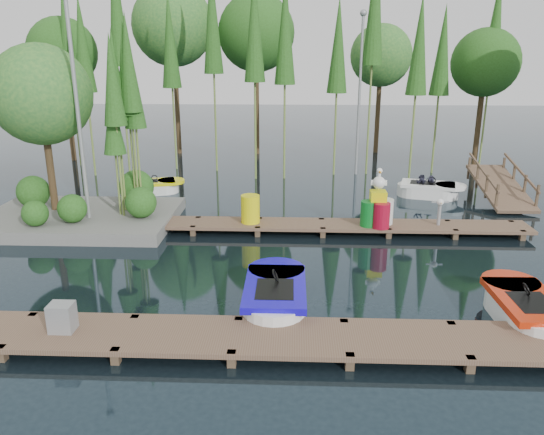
{
  "coord_description": "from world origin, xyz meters",
  "views": [
    {
      "loc": [
        1.1,
        -13.55,
        5.51
      ],
      "look_at": [
        0.5,
        0.5,
        1.1
      ],
      "focal_mm": 35.0,
      "sensor_mm": 36.0,
      "label": 1
    }
  ],
  "objects_px": {
    "boat_blue": "(275,297)",
    "boat_yellow_far": "(153,187)",
    "drum_cluster": "(378,209)",
    "boat_red": "(525,310)",
    "yellow_barrel": "(250,209)",
    "island": "(65,127)",
    "utility_cabinet": "(62,317)"
  },
  "relations": [
    {
      "from": "boat_blue",
      "to": "boat_red",
      "type": "bearing_deg",
      "value": -4.02
    },
    {
      "from": "boat_blue",
      "to": "yellow_barrel",
      "type": "bearing_deg",
      "value": 100.18
    },
    {
      "from": "boat_red",
      "to": "drum_cluster",
      "type": "relative_size",
      "value": 1.53
    },
    {
      "from": "boat_blue",
      "to": "yellow_barrel",
      "type": "xyz_separation_m",
      "value": [
        -0.98,
        5.34,
        0.46
      ]
    },
    {
      "from": "island",
      "to": "utility_cabinet",
      "type": "distance_m",
      "value": 8.72
    },
    {
      "from": "boat_blue",
      "to": "boat_red",
      "type": "height_order",
      "value": "boat_blue"
    },
    {
      "from": "utility_cabinet",
      "to": "yellow_barrel",
      "type": "bearing_deg",
      "value": 66.1
    },
    {
      "from": "boat_red",
      "to": "boat_yellow_far",
      "type": "height_order",
      "value": "boat_yellow_far"
    },
    {
      "from": "boat_blue",
      "to": "boat_yellow_far",
      "type": "relative_size",
      "value": 1.13
    },
    {
      "from": "boat_red",
      "to": "drum_cluster",
      "type": "height_order",
      "value": "drum_cluster"
    },
    {
      "from": "drum_cluster",
      "to": "boat_yellow_far",
      "type": "bearing_deg",
      "value": 150.29
    },
    {
      "from": "island",
      "to": "yellow_barrel",
      "type": "xyz_separation_m",
      "value": [
        6.03,
        -0.79,
        -2.44
      ]
    },
    {
      "from": "boat_red",
      "to": "yellow_barrel",
      "type": "distance_m",
      "value": 8.51
    },
    {
      "from": "island",
      "to": "utility_cabinet",
      "type": "height_order",
      "value": "island"
    },
    {
      "from": "utility_cabinet",
      "to": "drum_cluster",
      "type": "height_order",
      "value": "drum_cluster"
    },
    {
      "from": "utility_cabinet",
      "to": "boat_red",
      "type": "bearing_deg",
      "value": 7.9
    },
    {
      "from": "boat_blue",
      "to": "drum_cluster",
      "type": "xyz_separation_m",
      "value": [
        3.02,
        5.19,
        0.55
      ]
    },
    {
      "from": "boat_blue",
      "to": "drum_cluster",
      "type": "height_order",
      "value": "drum_cluster"
    },
    {
      "from": "island",
      "to": "boat_blue",
      "type": "xyz_separation_m",
      "value": [
        7.01,
        -6.13,
        -2.9
      ]
    },
    {
      "from": "island",
      "to": "boat_blue",
      "type": "height_order",
      "value": "island"
    },
    {
      "from": "island",
      "to": "boat_red",
      "type": "distance_m",
      "value": 14.24
    },
    {
      "from": "utility_cabinet",
      "to": "yellow_barrel",
      "type": "distance_m",
      "value": 7.66
    },
    {
      "from": "boat_yellow_far",
      "to": "utility_cabinet",
      "type": "relative_size",
      "value": 4.62
    },
    {
      "from": "boat_yellow_far",
      "to": "utility_cabinet",
      "type": "height_order",
      "value": "boat_yellow_far"
    },
    {
      "from": "yellow_barrel",
      "to": "boat_red",
      "type": "bearing_deg",
      "value": -42.04
    },
    {
      "from": "island",
      "to": "boat_blue",
      "type": "relative_size",
      "value": 2.28
    },
    {
      "from": "boat_blue",
      "to": "drum_cluster",
      "type": "distance_m",
      "value": 6.03
    },
    {
      "from": "yellow_barrel",
      "to": "drum_cluster",
      "type": "xyz_separation_m",
      "value": [
        4.0,
        -0.15,
        0.09
      ]
    },
    {
      "from": "boat_blue",
      "to": "boat_yellow_far",
      "type": "bearing_deg",
      "value": 117.98
    },
    {
      "from": "boat_red",
      "to": "drum_cluster",
      "type": "distance_m",
      "value": 6.03
    },
    {
      "from": "boat_red",
      "to": "boat_blue",
      "type": "bearing_deg",
      "value": 175.09
    },
    {
      "from": "boat_yellow_far",
      "to": "island",
      "type": "bearing_deg",
      "value": -109.72
    }
  ]
}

